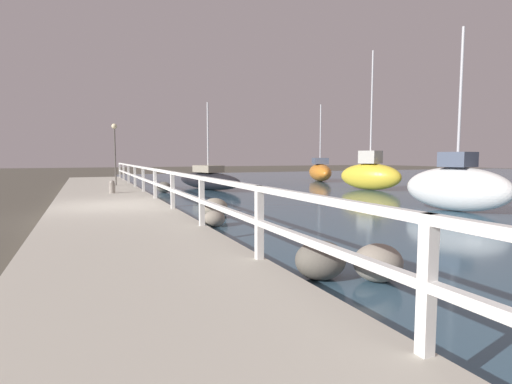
{
  "coord_description": "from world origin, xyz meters",
  "views": [
    {
      "loc": [
        -0.66,
        -12.36,
        1.77
      ],
      "look_at": [
        3.64,
        -2.36,
        0.81
      ],
      "focal_mm": 28.0,
      "sensor_mm": 36.0,
      "label": 1
    }
  ],
  "objects_px": {
    "mooring_bollard": "(112,187)",
    "sailboat_yellow": "(370,175)",
    "sailboat_black": "(208,180)",
    "sailboat_orange": "(320,171)",
    "dock_lamp": "(115,139)",
    "sailboat_white": "(457,187)"
  },
  "relations": [
    {
      "from": "sailboat_black",
      "to": "sailboat_yellow",
      "type": "distance_m",
      "value": 8.74
    },
    {
      "from": "mooring_bollard",
      "to": "dock_lamp",
      "type": "xyz_separation_m",
      "value": [
        0.45,
        4.43,
        2.03
      ]
    },
    {
      "from": "sailboat_white",
      "to": "sailboat_yellow",
      "type": "xyz_separation_m",
      "value": [
        2.94,
        7.9,
        0.03
      ]
    },
    {
      "from": "sailboat_black",
      "to": "sailboat_yellow",
      "type": "height_order",
      "value": "sailboat_yellow"
    },
    {
      "from": "sailboat_white",
      "to": "sailboat_black",
      "type": "distance_m",
      "value": 12.67
    },
    {
      "from": "sailboat_orange",
      "to": "mooring_bollard",
      "type": "bearing_deg",
      "value": -128.18
    },
    {
      "from": "sailboat_white",
      "to": "sailboat_orange",
      "type": "distance_m",
      "value": 16.42
    },
    {
      "from": "dock_lamp",
      "to": "sailboat_yellow",
      "type": "distance_m",
      "value": 13.32
    },
    {
      "from": "mooring_bollard",
      "to": "sailboat_black",
      "type": "bearing_deg",
      "value": 40.16
    },
    {
      "from": "sailboat_white",
      "to": "mooring_bollard",
      "type": "bearing_deg",
      "value": 131.2
    },
    {
      "from": "sailboat_white",
      "to": "sailboat_orange",
      "type": "xyz_separation_m",
      "value": [
        4.75,
        15.71,
        -0.09
      ]
    },
    {
      "from": "sailboat_white",
      "to": "sailboat_black",
      "type": "height_order",
      "value": "sailboat_white"
    },
    {
      "from": "sailboat_black",
      "to": "dock_lamp",
      "type": "bearing_deg",
      "value": 165.84
    },
    {
      "from": "sailboat_yellow",
      "to": "sailboat_orange",
      "type": "xyz_separation_m",
      "value": [
        1.82,
        7.82,
        -0.12
      ]
    },
    {
      "from": "mooring_bollard",
      "to": "sailboat_yellow",
      "type": "relative_size",
      "value": 0.07
    },
    {
      "from": "mooring_bollard",
      "to": "sailboat_orange",
      "type": "xyz_separation_m",
      "value": [
        14.91,
        8.45,
        0.1
      ]
    },
    {
      "from": "sailboat_black",
      "to": "sailboat_orange",
      "type": "xyz_separation_m",
      "value": [
        9.69,
        4.05,
        0.18
      ]
    },
    {
      "from": "mooring_bollard",
      "to": "sailboat_white",
      "type": "relative_size",
      "value": 0.09
    },
    {
      "from": "sailboat_orange",
      "to": "dock_lamp",
      "type": "bearing_deg",
      "value": -142.18
    },
    {
      "from": "mooring_bollard",
      "to": "dock_lamp",
      "type": "distance_m",
      "value": 4.89
    },
    {
      "from": "sailboat_orange",
      "to": "sailboat_black",
      "type": "bearing_deg",
      "value": -135.06
    },
    {
      "from": "mooring_bollard",
      "to": "sailboat_orange",
      "type": "bearing_deg",
      "value": 29.55
    }
  ]
}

